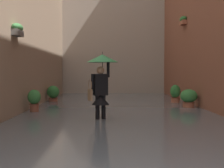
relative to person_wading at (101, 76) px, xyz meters
name	(u,v)px	position (x,y,z in m)	size (l,w,h in m)	color
ground_plane	(118,115)	(-0.51, -1.93, -1.35)	(60.00, 60.00, 0.00)	#605B56
flood_water	(118,113)	(-0.51, -1.93, -1.28)	(6.97, 24.31, 0.14)	slate
building_facade_far	(113,3)	(-0.51, -11.98, 4.44)	(9.77, 1.80, 11.59)	#A89989
person_wading	(101,76)	(0.00, 0.00, 0.00)	(0.90, 0.90, 2.02)	black
potted_plant_mid_left	(175,95)	(-3.07, -4.94, -0.87)	(0.43, 0.43, 0.90)	#9E563D
potted_plant_near_right	(34,100)	(2.26, -1.76, -0.84)	(0.44, 0.44, 0.87)	brown
potted_plant_mid_right	(53,94)	(2.27, -5.66, -0.89)	(0.54, 0.54, 0.84)	brown
potted_plant_near_left	(189,98)	(-3.21, -3.13, -0.88)	(0.65, 0.65, 0.81)	#9E563D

